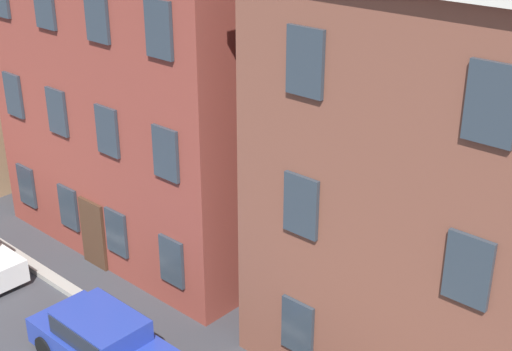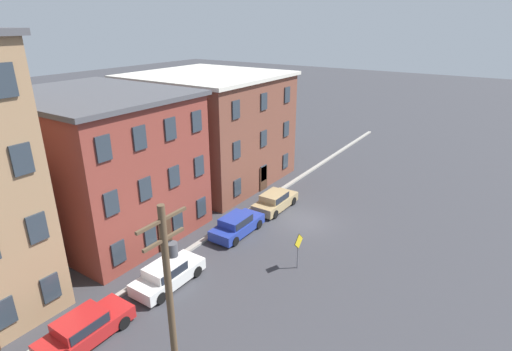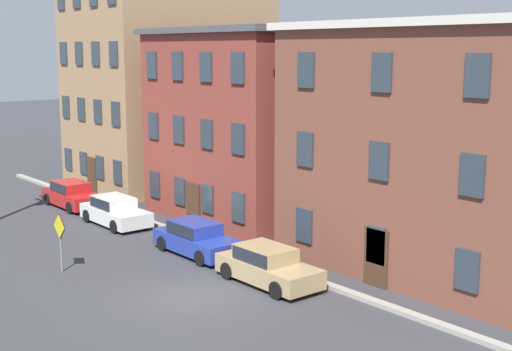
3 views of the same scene
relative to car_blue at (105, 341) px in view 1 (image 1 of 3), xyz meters
name	(u,v)px [view 1 (image 1 of 3)]	position (x,y,z in m)	size (l,w,h in m)	color
apartment_midblock	(228,73)	(-4.22, 8.75, 4.17)	(10.22, 12.44, 9.81)	brown
car_blue	(105,341)	(0.00, 0.00, 0.00)	(4.40, 1.92, 1.43)	#233899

